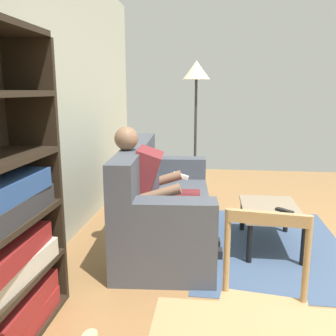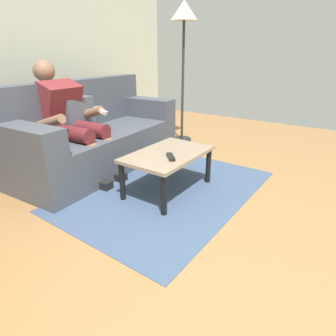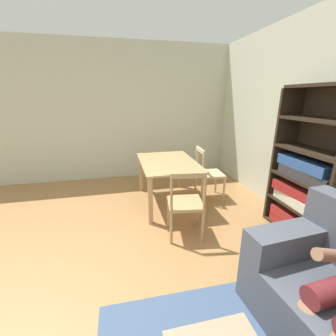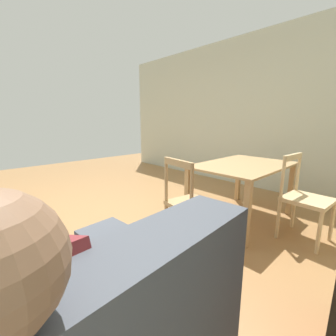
% 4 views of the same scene
% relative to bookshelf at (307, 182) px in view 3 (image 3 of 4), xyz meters
% --- Properties ---
extents(ground_plane, '(8.79, 8.79, 0.00)m').
position_rel_bookshelf_xyz_m(ground_plane, '(0.63, -2.63, -0.71)').
color(ground_plane, '#9E7042').
extents(wall_side, '(0.12, 5.76, 2.74)m').
position_rel_bookshelf_xyz_m(wall_side, '(-2.76, -2.63, 0.66)').
color(wall_side, beige).
rests_on(wall_side, ground_plane).
extents(bookshelf, '(0.92, 0.36, 1.83)m').
position_rel_bookshelf_xyz_m(bookshelf, '(0.00, 0.00, 0.00)').
color(bookshelf, '#2D2319').
rests_on(bookshelf, ground_plane).
extents(dining_table, '(1.29, 0.87, 0.71)m').
position_rel_bookshelf_xyz_m(dining_table, '(-1.26, -1.44, -0.11)').
color(dining_table, tan).
rests_on(dining_table, ground_plane).
extents(dining_chair_near_wall, '(0.45, 0.45, 0.89)m').
position_rel_bookshelf_xyz_m(dining_chair_near_wall, '(-1.26, -0.74, -0.27)').
color(dining_chair_near_wall, '#D1B27F').
rests_on(dining_chair_near_wall, ground_plane).
extents(dining_chair_facing_couch, '(0.48, 0.48, 0.90)m').
position_rel_bookshelf_xyz_m(dining_chair_facing_couch, '(-0.29, -1.45, -0.27)').
color(dining_chair_facing_couch, tan).
rests_on(dining_chair_facing_couch, ground_plane).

